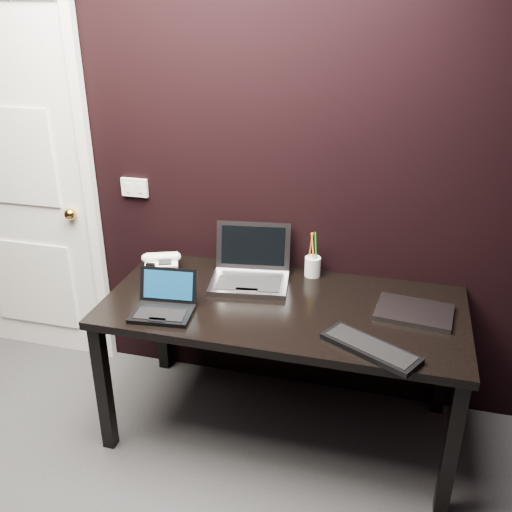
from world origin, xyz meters
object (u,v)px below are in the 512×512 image
(desk, at_px, (283,318))
(desk_phone, at_px, (162,263))
(netbook, at_px, (164,305))
(closed_laptop, at_px, (414,312))
(silver_laptop, at_px, (250,272))
(door, at_px, (19,191))
(pen_cup, at_px, (313,266))
(ext_keyboard, at_px, (370,348))
(mobile_phone, at_px, (151,274))

(desk, height_order, desk_phone, desk_phone)
(netbook, height_order, closed_laptop, netbook)
(netbook, relative_size, silver_laptop, 0.69)
(silver_laptop, bearing_deg, desk_phone, 177.77)
(door, relative_size, pen_cup, 8.86)
(netbook, xyz_separation_m, closed_laptop, (1.12, 0.27, -0.02))
(door, distance_m, closed_laptop, 2.29)
(netbook, relative_size, ext_keyboard, 0.69)
(closed_laptop, height_order, desk_phone, desk_phone)
(ext_keyboard, distance_m, closed_laptop, 0.39)
(ext_keyboard, height_order, mobile_phone, mobile_phone)
(netbook, distance_m, silver_laptop, 0.50)
(ext_keyboard, bearing_deg, desk_phone, 156.55)
(desk, relative_size, closed_laptop, 4.67)
(closed_laptop, bearing_deg, mobile_phone, 179.77)
(silver_laptop, distance_m, pen_cup, 0.33)
(desk_phone, distance_m, pen_cup, 0.80)
(closed_laptop, bearing_deg, desk, -174.44)
(door, xyz_separation_m, silver_laptop, (1.44, -0.19, -0.25))
(desk, distance_m, closed_laptop, 0.61)
(door, xyz_separation_m, desk, (1.65, -0.38, -0.38))
(silver_laptop, relative_size, closed_laptop, 1.19)
(silver_laptop, height_order, ext_keyboard, silver_laptop)
(ext_keyboard, bearing_deg, pen_cup, 119.25)
(closed_laptop, bearing_deg, door, 171.99)
(mobile_phone, xyz_separation_m, pen_cup, (0.79, 0.27, 0.02))
(closed_laptop, relative_size, desk_phone, 1.68)
(netbook, distance_m, mobile_phone, 0.34)
(ext_keyboard, xyz_separation_m, pen_cup, (-0.35, 0.62, 0.04))
(door, xyz_separation_m, ext_keyboard, (2.08, -0.66, -0.29))
(ext_keyboard, bearing_deg, door, 162.28)
(netbook, relative_size, mobile_phone, 3.17)
(closed_laptop, bearing_deg, pen_cup, 152.11)
(door, distance_m, desk, 1.73)
(closed_laptop, bearing_deg, netbook, -166.25)
(silver_laptop, distance_m, ext_keyboard, 0.80)
(netbook, xyz_separation_m, ext_keyboard, (0.95, -0.07, -0.02))
(netbook, relative_size, closed_laptop, 0.82)
(door, relative_size, desk_phone, 9.86)
(pen_cup, bearing_deg, desk, -103.88)
(pen_cup, bearing_deg, desk_phone, -170.70)
(silver_laptop, relative_size, desk_phone, 1.99)
(ext_keyboard, relative_size, pen_cup, 1.79)
(door, distance_m, netbook, 1.31)
(ext_keyboard, relative_size, closed_laptop, 1.19)
(desk_phone, bearing_deg, door, 169.71)
(closed_laptop, xyz_separation_m, desk_phone, (-1.31, 0.15, 0.03))
(desk, xyz_separation_m, mobile_phone, (-0.71, 0.06, 0.11))
(door, relative_size, closed_laptop, 5.88)
(netbook, height_order, desk_phone, netbook)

